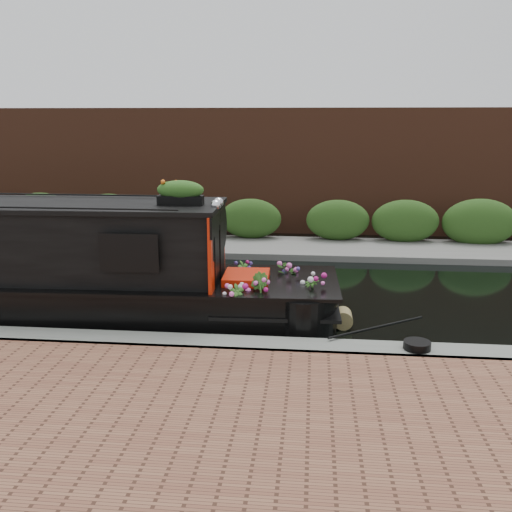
# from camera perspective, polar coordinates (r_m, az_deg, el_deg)

# --- Properties ---
(ground) EXTENTS (80.00, 80.00, 0.00)m
(ground) POSITION_cam_1_polar(r_m,az_deg,el_deg) (12.33, -2.25, -3.78)
(ground) COLOR black
(ground) RESTS_ON ground
(near_bank_coping) EXTENTS (40.00, 0.60, 0.50)m
(near_bank_coping) POSITION_cam_1_polar(r_m,az_deg,el_deg) (9.28, -5.13, -9.86)
(near_bank_coping) COLOR slate
(near_bank_coping) RESTS_ON ground
(near_bank_pavers) EXTENTS (40.00, 7.00, 0.50)m
(near_bank_pavers) POSITION_cam_1_polar(r_m,az_deg,el_deg) (6.16, -12.16, -23.52)
(near_bank_pavers) COLOR brown
(near_bank_pavers) RESTS_ON ground
(far_bank_path) EXTENTS (40.00, 2.40, 0.34)m
(far_bank_path) POSITION_cam_1_polar(r_m,az_deg,el_deg) (16.35, -0.21, 0.62)
(far_bank_path) COLOR slate
(far_bank_path) RESTS_ON ground
(far_hedge) EXTENTS (40.00, 1.10, 2.80)m
(far_hedge) POSITION_cam_1_polar(r_m,az_deg,el_deg) (17.23, 0.10, 1.29)
(far_hedge) COLOR #274A18
(far_hedge) RESTS_ON ground
(far_brick_wall) EXTENTS (40.00, 1.00, 8.00)m
(far_brick_wall) POSITION_cam_1_polar(r_m,az_deg,el_deg) (19.27, 0.72, 2.62)
(far_brick_wall) COLOR #572D1D
(far_brick_wall) RESTS_ON ground
(narrowboat) EXTENTS (12.11, 2.45, 2.85)m
(narrowboat) POSITION_cam_1_polar(r_m,az_deg,el_deg) (11.80, -24.11, -1.55)
(narrowboat) COLOR black
(narrowboat) RESTS_ON ground
(rope_fender) EXTENTS (0.34, 0.39, 0.34)m
(rope_fender) POSITION_cam_1_polar(r_m,az_deg,el_deg) (10.48, 8.69, -6.17)
(rope_fender) COLOR olive
(rope_fender) RESTS_ON ground
(coiled_mooring_rope) EXTENTS (0.42, 0.42, 0.12)m
(coiled_mooring_rope) POSITION_cam_1_polar(r_m,az_deg,el_deg) (9.16, 15.81, -8.58)
(coiled_mooring_rope) COLOR black
(coiled_mooring_rope) RESTS_ON near_bank_coping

